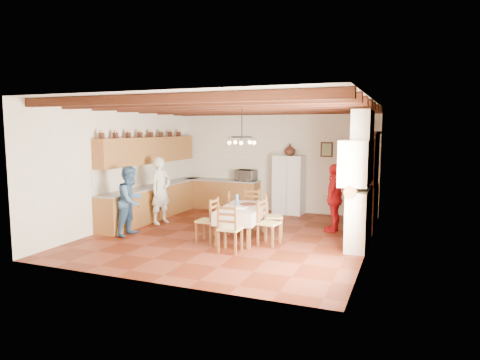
% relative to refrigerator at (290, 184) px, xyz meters
% --- Properties ---
extents(floor, '(6.00, 6.50, 0.02)m').
position_rel_refrigerator_xyz_m(floor, '(-0.55, -3.05, -0.85)').
color(floor, '#521C0C').
rests_on(floor, ground).
extents(ceiling, '(6.00, 6.50, 0.02)m').
position_rel_refrigerator_xyz_m(ceiling, '(-0.55, -3.05, 2.17)').
color(ceiling, silver).
rests_on(ceiling, ground).
extents(wall_back, '(6.00, 0.02, 3.00)m').
position_rel_refrigerator_xyz_m(wall_back, '(-0.55, 0.21, 0.66)').
color(wall_back, beige).
rests_on(wall_back, ground).
extents(wall_front, '(6.00, 0.02, 3.00)m').
position_rel_refrigerator_xyz_m(wall_front, '(-0.55, -6.31, 0.66)').
color(wall_front, beige).
rests_on(wall_front, ground).
extents(wall_left, '(0.02, 6.50, 3.00)m').
position_rel_refrigerator_xyz_m(wall_left, '(-3.56, -3.05, 0.66)').
color(wall_left, beige).
rests_on(wall_left, ground).
extents(wall_right, '(0.02, 6.50, 3.00)m').
position_rel_refrigerator_xyz_m(wall_right, '(2.46, -3.05, 0.66)').
color(wall_right, beige).
rests_on(wall_right, ground).
extents(ceiling_beams, '(6.00, 6.30, 0.16)m').
position_rel_refrigerator_xyz_m(ceiling_beams, '(-0.55, -3.05, 2.07)').
color(ceiling_beams, '#34130B').
rests_on(ceiling_beams, ground).
extents(lower_cabinets_left, '(0.60, 4.30, 0.86)m').
position_rel_refrigerator_xyz_m(lower_cabinets_left, '(-3.25, -2.00, -0.41)').
color(lower_cabinets_left, brown).
rests_on(lower_cabinets_left, ground).
extents(lower_cabinets_back, '(2.30, 0.60, 0.86)m').
position_rel_refrigerator_xyz_m(lower_cabinets_back, '(-2.10, -0.10, -0.41)').
color(lower_cabinets_back, brown).
rests_on(lower_cabinets_back, ground).
extents(countertop_left, '(0.62, 4.30, 0.04)m').
position_rel_refrigerator_xyz_m(countertop_left, '(-3.25, -2.00, 0.04)').
color(countertop_left, slate).
rests_on(countertop_left, lower_cabinets_left).
extents(countertop_back, '(2.34, 0.62, 0.04)m').
position_rel_refrigerator_xyz_m(countertop_back, '(-2.10, -0.10, 0.04)').
color(countertop_back, slate).
rests_on(countertop_back, lower_cabinets_back).
extents(backsplash_left, '(0.03, 4.30, 0.60)m').
position_rel_refrigerator_xyz_m(backsplash_left, '(-3.54, -2.00, 0.36)').
color(backsplash_left, '#EEE4CF').
rests_on(backsplash_left, ground).
extents(backsplash_back, '(2.30, 0.03, 0.60)m').
position_rel_refrigerator_xyz_m(backsplash_back, '(-2.10, 0.19, 0.36)').
color(backsplash_back, '#EEE4CF').
rests_on(backsplash_back, ground).
extents(upper_cabinets, '(0.35, 4.20, 0.70)m').
position_rel_refrigerator_xyz_m(upper_cabinets, '(-3.38, -2.00, 1.01)').
color(upper_cabinets, brown).
rests_on(upper_cabinets, ground).
extents(fireplace, '(0.56, 1.60, 2.80)m').
position_rel_refrigerator_xyz_m(fireplace, '(2.17, -2.85, 0.56)').
color(fireplace, beige).
rests_on(fireplace, ground).
extents(wall_picture, '(0.34, 0.03, 0.42)m').
position_rel_refrigerator_xyz_m(wall_picture, '(1.00, 0.18, 1.01)').
color(wall_picture, '#312113').
rests_on(wall_picture, ground).
extents(refrigerator, '(0.88, 0.74, 1.68)m').
position_rel_refrigerator_xyz_m(refrigerator, '(0.00, 0.00, 0.00)').
color(refrigerator, white).
rests_on(refrigerator, floor).
extents(hutch, '(0.57, 1.32, 2.37)m').
position_rel_refrigerator_xyz_m(hutch, '(2.20, -1.09, 0.35)').
color(hutch, '#361912').
rests_on(hutch, floor).
extents(dining_table, '(1.03, 1.74, 0.72)m').
position_rel_refrigerator_xyz_m(dining_table, '(-0.21, -3.24, -0.20)').
color(dining_table, beige).
rests_on(dining_table, floor).
extents(chandelier, '(0.47, 0.47, 0.03)m').
position_rel_refrigerator_xyz_m(chandelier, '(-0.21, -3.24, 1.41)').
color(chandelier, black).
rests_on(chandelier, ground).
extents(chair_left_near, '(0.41, 0.43, 0.96)m').
position_rel_refrigerator_xyz_m(chair_left_near, '(-0.82, -3.74, -0.36)').
color(chair_left_near, brown).
rests_on(chair_left_near, floor).
extents(chair_left_far, '(0.52, 0.54, 0.96)m').
position_rel_refrigerator_xyz_m(chair_left_far, '(-0.83, -2.94, -0.36)').
color(chair_left_far, brown).
rests_on(chair_left_far, floor).
extents(chair_right_near, '(0.46, 0.47, 0.96)m').
position_rel_refrigerator_xyz_m(chair_right_near, '(0.50, -3.47, -0.36)').
color(chair_right_near, brown).
rests_on(chair_right_near, floor).
extents(chair_right_far, '(0.53, 0.54, 0.96)m').
position_rel_refrigerator_xyz_m(chair_right_far, '(0.38, -2.78, -0.36)').
color(chair_right_far, brown).
rests_on(chair_right_far, floor).
extents(chair_end_near, '(0.42, 0.41, 0.96)m').
position_rel_refrigerator_xyz_m(chair_end_near, '(-0.07, -4.24, -0.36)').
color(chair_end_near, brown).
rests_on(chair_end_near, floor).
extents(chair_end_far, '(0.43, 0.41, 0.96)m').
position_rel_refrigerator_xyz_m(chair_end_far, '(-0.37, -2.27, -0.36)').
color(chair_end_far, brown).
rests_on(chair_end_far, floor).
extents(person_man, '(0.55, 0.71, 1.72)m').
position_rel_refrigerator_xyz_m(person_man, '(-2.73, -2.53, 0.02)').
color(person_man, silver).
rests_on(person_man, floor).
extents(person_woman_blue, '(0.61, 0.78, 1.59)m').
position_rel_refrigerator_xyz_m(person_woman_blue, '(-2.70, -3.83, -0.04)').
color(person_woman_blue, '#375E89').
rests_on(person_woman_blue, floor).
extents(person_woman_red, '(0.52, 0.99, 1.61)m').
position_rel_refrigerator_xyz_m(person_woman_red, '(1.56, -1.78, -0.03)').
color(person_woman_red, red).
rests_on(person_woman_red, floor).
extents(microwave, '(0.63, 0.47, 0.32)m').
position_rel_refrigerator_xyz_m(microwave, '(-1.32, -0.10, 0.22)').
color(microwave, silver).
rests_on(microwave, countertop_back).
extents(fridge_vase, '(0.37, 0.37, 0.34)m').
position_rel_refrigerator_xyz_m(fridge_vase, '(-0.01, 0.00, 1.01)').
color(fridge_vase, '#361912').
rests_on(fridge_vase, refrigerator).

